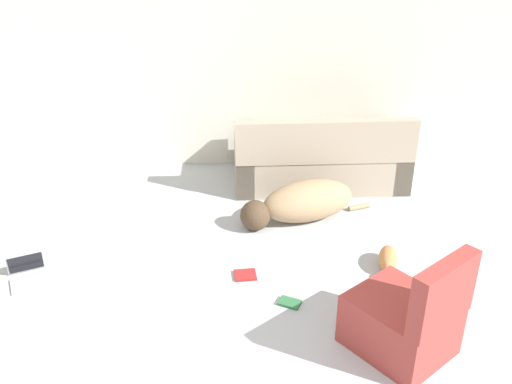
# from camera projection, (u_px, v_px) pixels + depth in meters

# --- Properties ---
(wall_back) EXTENTS (7.59, 0.06, 2.41)m
(wall_back) POSITION_uv_depth(u_px,v_px,m) (205.00, 67.00, 6.53)
(wall_back) COLOR beige
(wall_back) RESTS_ON ground_plane
(couch) EXTENTS (1.94, 0.91, 0.88)m
(couch) POSITION_uv_depth(u_px,v_px,m) (320.00, 161.00, 6.43)
(couch) COLOR tan
(couch) RESTS_ON ground_plane
(dog) EXTENTS (1.42, 0.73, 0.42)m
(dog) POSITION_uv_depth(u_px,v_px,m) (301.00, 203.00, 5.70)
(dog) COLOR #A38460
(dog) RESTS_ON ground_plane
(cat) EXTENTS (0.24, 0.52, 0.18)m
(cat) POSITION_uv_depth(u_px,v_px,m) (388.00, 260.00, 4.99)
(cat) COLOR #BC7A47
(cat) RESTS_ON ground_plane
(laptop_open) EXTENTS (0.41, 0.42, 0.23)m
(laptop_open) POSITION_uv_depth(u_px,v_px,m) (27.00, 271.00, 4.86)
(laptop_open) COLOR #B7B7BC
(laptop_open) RESTS_ON ground_plane
(book_green) EXTENTS (0.21, 0.18, 0.02)m
(book_green) POSITION_uv_depth(u_px,v_px,m) (289.00, 303.00, 4.58)
(book_green) COLOR #2D663D
(book_green) RESTS_ON ground_plane
(book_red) EXTENTS (0.20, 0.18, 0.02)m
(book_red) POSITION_uv_depth(u_px,v_px,m) (245.00, 275.00, 4.92)
(book_red) COLOR maroon
(book_red) RESTS_ON ground_plane
(side_chair) EXTENTS (0.88, 0.90, 0.87)m
(side_chair) POSITION_uv_depth(u_px,v_px,m) (406.00, 320.00, 3.99)
(side_chair) COLOR #993833
(side_chair) RESTS_ON ground_plane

